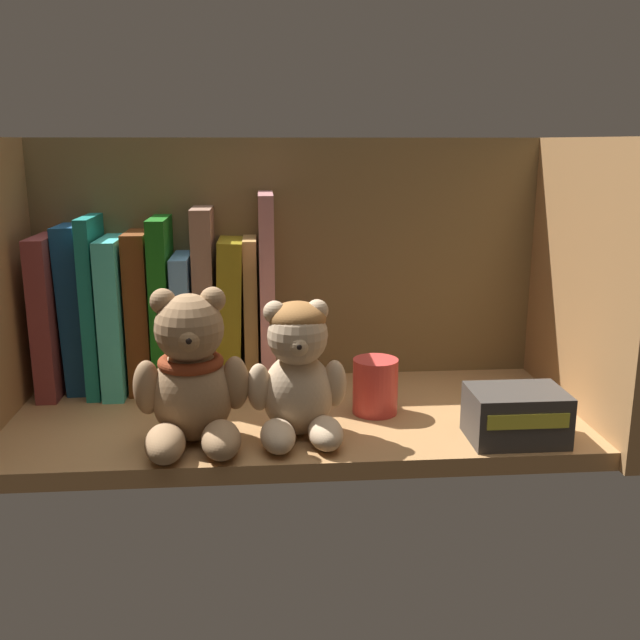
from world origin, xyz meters
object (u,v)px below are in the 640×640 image
object	(u,v)px
book_4	(143,309)
book_5	(165,302)
teddy_bear_smaller	(297,373)
book_9	(251,311)
book_6	(186,319)
book_7	(206,297)
book_0	(55,312)
book_1	(79,307)
teddy_bear_larger	(191,379)
small_product_box	(516,415)
book_3	(119,312)
book_8	(230,312)
pillar_candle	(375,386)
book_2	(99,302)
book_10	(267,289)

from	to	relation	value
book_4	book_5	world-z (taller)	book_5
teddy_bear_smaller	book_9	bearing A→B (deg)	105.07
book_4	book_5	bearing A→B (deg)	0.00
book_4	book_6	xyz separation A→B (cm)	(5.36, 0.00, -1.43)
book_7	book_9	world-z (taller)	book_7
book_0	book_1	bearing A→B (deg)	0.00
teddy_bear_larger	small_product_box	bearing A→B (deg)	-3.28
book_0	book_3	bearing A→B (deg)	0.00
book_4	teddy_bear_smaller	distance (cm)	26.74
book_3	book_7	distance (cm)	11.22
book_8	pillar_candle	bearing A→B (deg)	-36.24
book_0	book_5	size ratio (longest dim) A/B	0.91
book_6	pillar_candle	distance (cm)	26.68
book_2	book_6	world-z (taller)	book_2
book_0	book_7	size ratio (longest dim) A/B	0.86
book_8	book_4	bearing A→B (deg)	180.00
pillar_candle	book_7	bearing A→B (deg)	148.18
book_0	book_2	distance (cm)	5.65
book_7	teddy_bear_larger	world-z (taller)	book_7
book_5	teddy_bear_smaller	xyz separation A→B (cm)	(16.04, -18.70, -3.93)
book_2	book_4	distance (cm)	5.60
book_3	small_product_box	bearing A→B (deg)	-25.67
book_2	book_8	xyz separation A→B (cm)	(16.65, 0.00, -1.54)
book_4	book_10	world-z (taller)	book_10
book_0	book_8	xyz separation A→B (cm)	(22.19, 0.00, -0.38)
book_4	teddy_bear_larger	xyz separation A→B (cm)	(7.82, -19.67, -3.03)
book_8	teddy_bear_smaller	size ratio (longest dim) A/B	1.28
book_2	book_10	bearing A→B (deg)	0.00
book_1	pillar_candle	distance (cm)	39.13
teddy_bear_larger	book_8	bearing A→B (deg)	80.41
teddy_bear_larger	pillar_candle	distance (cm)	21.99
book_3	book_8	size ratio (longest dim) A/B	1.02
book_3	book_6	size ratio (longest dim) A/B	1.13
book_8	small_product_box	bearing A→B (deg)	-35.06
book_5	book_10	xyz separation A→B (cm)	(13.10, 0.00, 1.45)
pillar_candle	book_3	bearing A→B (deg)	158.15
book_9	pillar_candle	distance (cm)	20.16
book_10	book_4	bearing A→B (deg)	180.00
book_5	book_2	bearing A→B (deg)	180.00
book_8	teddy_bear_smaller	world-z (taller)	book_8
book_3	book_10	distance (cm)	19.15
book_6	teddy_bear_smaller	bearing A→B (deg)	-54.15
book_8	book_9	distance (cm)	2.69
book_3	teddy_bear_smaller	bearing A→B (deg)	-40.47
book_7	teddy_bear_smaller	world-z (taller)	book_7
book_1	pillar_candle	xyz separation A→B (cm)	(36.34, -12.55, -7.27)
teddy_bear_larger	small_product_box	distance (cm)	34.47
book_5	book_4	bearing A→B (deg)	180.00
book_1	book_3	distance (cm)	5.08
book_2	book_3	xyz separation A→B (cm)	(2.47, 0.00, -1.30)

